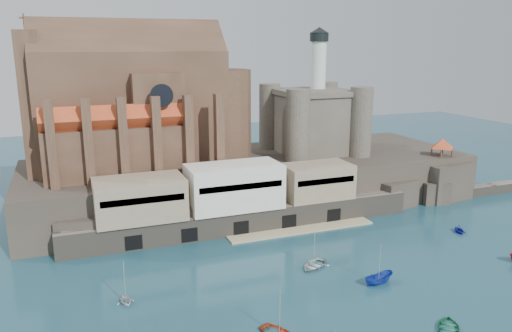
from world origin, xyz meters
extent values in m
plane|color=#17404F|center=(0.00, 0.00, 0.00)|extent=(300.00, 300.00, 0.00)
cube|color=#2B2620|center=(0.00, 40.00, 5.00)|extent=(100.00, 34.00, 10.00)
cube|color=#2B2620|center=(-38.00, 23.50, 3.00)|extent=(9.00, 5.00, 6.00)
cube|color=#2B2620|center=(-22.00, 23.50, 3.00)|extent=(9.00, 5.00, 6.00)
cube|color=#2B2620|center=(-5.00, 23.50, 3.00)|extent=(9.00, 5.00, 6.00)
cube|color=#2B2620|center=(12.00, 23.50, 3.00)|extent=(9.00, 5.00, 6.00)
cube|color=#2B2620|center=(28.00, 23.50, 3.00)|extent=(9.00, 5.00, 6.00)
cube|color=#676053|center=(-8.00, 22.50, 2.25)|extent=(70.00, 6.00, 4.50)
cube|color=tan|center=(2.00, 18.00, 0.15)|extent=(30.00, 4.00, 0.40)
cube|color=black|center=(-30.00, 19.60, 1.60)|extent=(3.00, 0.40, 2.60)
cube|color=black|center=(-20.00, 19.60, 1.60)|extent=(3.00, 0.40, 2.60)
cube|color=black|center=(-10.00, 19.60, 1.60)|extent=(3.00, 0.40, 2.60)
cube|color=black|center=(0.00, 19.60, 1.60)|extent=(3.00, 0.40, 2.60)
cube|color=black|center=(10.00, 19.60, 1.60)|extent=(3.00, 0.40, 2.60)
cube|color=gray|center=(-28.00, 23.50, 8.25)|extent=(16.00, 9.00, 7.50)
cube|color=silver|center=(-10.00, 23.50, 8.75)|extent=(18.00, 9.00, 8.50)
cube|color=gray|center=(8.00, 23.50, 8.00)|extent=(14.00, 8.00, 7.00)
cube|color=#4A3222|center=(-26.00, 42.00, 22.00)|extent=(38.00, 14.00, 24.00)
cube|color=#4A3222|center=(-26.00, 42.00, 34.00)|extent=(38.00, 13.01, 13.01)
cylinder|color=#4A3222|center=(-7.00, 42.00, 20.00)|extent=(14.00, 14.00, 20.00)
cube|color=#4A3222|center=(-22.00, 42.00, 20.00)|extent=(10.00, 20.00, 20.00)
cube|color=#4A3222|center=(-30.00, 32.50, 15.00)|extent=(28.00, 5.00, 10.00)
cube|color=#4A3222|center=(-30.00, 51.50, 15.00)|extent=(28.00, 5.00, 10.00)
cube|color=#C34421|center=(-30.00, 32.50, 21.60)|extent=(28.00, 5.66, 5.66)
cube|color=#C34421|center=(-30.00, 51.50, 21.60)|extent=(28.00, 5.66, 5.66)
cube|color=#4A3222|center=(-45.00, 42.00, 24.00)|extent=(4.00, 10.00, 28.00)
cylinder|color=black|center=(-22.00, 29.95, 26.00)|extent=(4.40, 0.30, 4.40)
cube|color=#4A3222|center=(-42.00, 29.50, 18.00)|extent=(1.60, 2.20, 16.00)
cube|color=#4A3222|center=(-35.80, 29.50, 18.00)|extent=(1.60, 2.20, 16.00)
cube|color=#4A3222|center=(-29.60, 29.50, 18.00)|extent=(1.60, 2.20, 16.00)
cube|color=#4A3222|center=(-23.40, 29.50, 18.00)|extent=(1.60, 2.20, 16.00)
cube|color=#4A3222|center=(-17.20, 29.50, 18.00)|extent=(1.60, 2.20, 16.00)
cube|color=#4A3222|center=(-11.00, 29.50, 18.00)|extent=(1.60, 2.20, 16.00)
cube|color=#4D473D|center=(16.00, 41.00, 17.00)|extent=(16.00, 16.00, 14.00)
cube|color=#4D473D|center=(16.00, 41.00, 24.40)|extent=(17.00, 17.00, 1.20)
cylinder|color=#4D473D|center=(8.00, 33.00, 18.00)|extent=(5.20, 5.20, 16.00)
cylinder|color=#4D473D|center=(24.00, 33.00, 18.00)|extent=(5.20, 5.20, 16.00)
cylinder|color=#4D473D|center=(8.00, 49.00, 18.00)|extent=(5.20, 5.20, 16.00)
cylinder|color=#4D473D|center=(24.00, 49.00, 18.00)|extent=(5.20, 5.20, 16.00)
cylinder|color=silver|center=(18.00, 43.00, 30.00)|extent=(3.60, 3.60, 12.00)
cylinder|color=black|center=(18.00, 43.00, 37.00)|extent=(4.40, 4.40, 2.00)
cone|color=black|center=(18.00, 43.00, 38.60)|extent=(4.60, 4.60, 1.40)
cube|color=#2B2620|center=(42.00, 26.00, 4.35)|extent=(12.00, 10.00, 8.70)
cube|color=#2B2620|center=(38.00, 23.00, 2.50)|extent=(6.00, 5.00, 5.00)
cube|color=#2B2620|center=(47.00, 28.00, 3.00)|extent=(5.00, 4.00, 6.00)
cube|color=#4A3222|center=(42.00, 26.00, 8.85)|extent=(4.20, 4.20, 0.30)
cylinder|color=#4A3222|center=(40.40, 24.40, 10.30)|extent=(0.36, 0.36, 3.20)
cylinder|color=#4A3222|center=(43.60, 24.40, 10.30)|extent=(0.36, 0.36, 3.20)
cylinder|color=#4A3222|center=(40.40, 27.60, 10.30)|extent=(0.36, 0.36, 3.20)
cylinder|color=#4A3222|center=(43.60, 27.60, 10.30)|extent=(0.36, 0.36, 3.20)
pyramid|color=#C34421|center=(42.00, 26.00, 13.00)|extent=(6.40, 6.40, 2.20)
imported|color=#14329B|center=(3.01, -6.32, 0.00)|extent=(2.25, 2.20, 5.19)
imported|color=#17623D|center=(4.11, -20.18, 0.00)|extent=(3.75, 3.51, 5.59)
imported|color=silver|center=(-33.59, 1.42, 0.00)|extent=(3.08, 2.15, 3.31)
imported|color=beige|center=(-3.42, 2.46, 0.00)|extent=(3.33, 4.12, 5.83)
imported|color=#121496|center=(29.89, 5.98, 0.00)|extent=(3.40, 2.65, 3.46)
camera|label=1|loc=(-39.38, -64.34, 35.50)|focal=35.00mm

